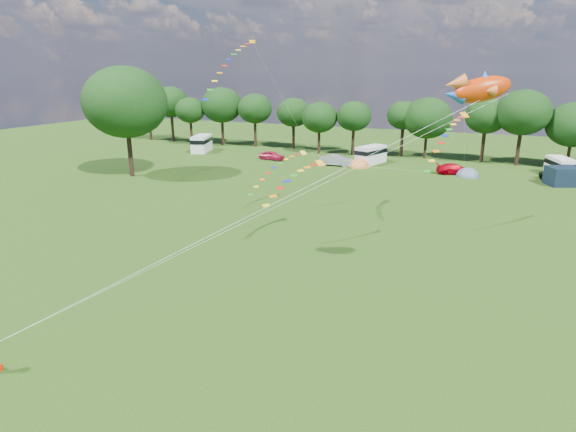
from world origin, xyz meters
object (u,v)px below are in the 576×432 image
at_px(car_c, 455,169).
at_px(tent_orange, 359,167).
at_px(campervan_c, 371,154).
at_px(tent_greyblue, 467,176).
at_px(fish_kite, 477,89).
at_px(car_a, 272,155).
at_px(car_d, 561,176).
at_px(big_tree, 125,102).
at_px(campervan_a, 202,143).
at_px(car_b, 336,160).
at_px(campervan_d, 560,166).

xyz_separation_m(car_c, tent_orange, (-12.41, -0.35, -0.64)).
relative_size(campervan_c, tent_greyblue, 1.75).
height_order(tent_orange, fish_kite, fish_kite).
xyz_separation_m(car_a, car_c, (25.71, 0.19, -0.00)).
relative_size(car_a, tent_orange, 1.25).
bearing_deg(car_a, car_d, -84.75).
bearing_deg(tent_greyblue, big_tree, -156.80).
bearing_deg(campervan_a, campervan_c, -106.54).
height_order(car_d, fish_kite, fish_kite).
height_order(campervan_c, fish_kite, fish_kite).
height_order(car_b, campervan_c, campervan_c).
distance_m(campervan_c, tent_greyblue, 13.78).
bearing_deg(fish_kite, campervan_d, 54.25).
bearing_deg(campervan_a, car_a, -117.32).
distance_m(car_a, campervan_a, 13.87).
bearing_deg(car_d, car_c, 117.91).
relative_size(campervan_c, campervan_d, 1.07).
relative_size(campervan_a, campervan_d, 1.11).
bearing_deg(car_c, car_d, -105.31).
relative_size(campervan_a, tent_greyblue, 1.82).
distance_m(car_a, tent_greyblue, 27.36).
bearing_deg(car_c, tent_orange, 73.03).
height_order(big_tree, campervan_a, big_tree).
distance_m(car_b, fish_kite, 43.23).
relative_size(car_a, car_d, 0.85).
distance_m(campervan_c, fish_kite, 44.57).
distance_m(tent_orange, fish_kite, 42.43).
relative_size(car_a, fish_kite, 1.14).
distance_m(car_c, tent_greyblue, 1.94).
distance_m(car_d, tent_greyblue, 10.46).
xyz_separation_m(car_c, campervan_a, (-39.37, 2.09, 0.74)).
bearing_deg(tent_greyblue, tent_orange, 178.06).
xyz_separation_m(big_tree, car_c, (36.94, 17.35, -8.36)).
distance_m(car_a, campervan_d, 37.99).
distance_m(campervan_a, tent_greyblue, 41.13).
height_order(big_tree, tent_greyblue, big_tree).
bearing_deg(campervan_a, tent_greyblue, -111.91).
relative_size(car_b, tent_orange, 1.37).
relative_size(car_d, campervan_c, 0.85).
relative_size(tent_greyblue, fish_kite, 0.91).
relative_size(car_c, tent_greyblue, 1.39).
height_order(big_tree, car_a, big_tree).
distance_m(tent_greyblue, fish_kite, 38.98).
distance_m(big_tree, car_d, 52.80).
bearing_deg(fish_kite, big_tree, 129.00).
bearing_deg(car_a, tent_orange, -86.75).
relative_size(car_a, car_b, 0.91).
bearing_deg(tent_orange, car_a, 179.32).
bearing_deg(car_c, fish_kite, 166.46).
xyz_separation_m(car_a, campervan_d, (37.77, 4.04, 0.59)).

